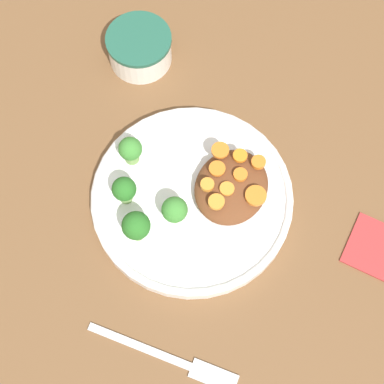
{
  "coord_description": "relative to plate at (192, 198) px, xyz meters",
  "views": [
    {
      "loc": [
        -0.14,
        0.29,
        0.82
      ],
      "look_at": [
        0.0,
        0.0,
        0.03
      ],
      "focal_mm": 60.0,
      "sensor_mm": 36.0,
      "label": 1
    }
  ],
  "objects": [
    {
      "name": "ground_plane",
      "position": [
        0.0,
        0.0,
        -0.01
      ],
      "size": [
        4.0,
        4.0,
        0.0
      ],
      "primitive_type": "plane",
      "color": "brown"
    },
    {
      "name": "plate",
      "position": [
        0.0,
        0.0,
        0.0
      ],
      "size": [
        0.27,
        0.27,
        0.02
      ],
      "color": "white",
      "rests_on": "ground_plane"
    },
    {
      "name": "dip_bowl",
      "position": [
        0.17,
        -0.18,
        0.02
      ],
      "size": [
        0.1,
        0.1,
        0.05
      ],
      "color": "white",
      "rests_on": "ground_plane"
    },
    {
      "name": "stew_mound",
      "position": [
        -0.04,
        -0.03,
        0.02
      ],
      "size": [
        0.1,
        0.11,
        0.03
      ],
      "primitive_type": "ellipsoid",
      "color": "brown",
      "rests_on": "plate"
    },
    {
      "name": "broccoli_floret_0",
      "position": [
        0.08,
        0.04,
        0.04
      ],
      "size": [
        0.03,
        0.03,
        0.05
      ],
      "color": "#7FA85B",
      "rests_on": "plate"
    },
    {
      "name": "broccoli_floret_1",
      "position": [
        0.01,
        0.04,
        0.04
      ],
      "size": [
        0.03,
        0.03,
        0.05
      ],
      "color": "#759E51",
      "rests_on": "plate"
    },
    {
      "name": "broccoli_floret_2",
      "position": [
        0.1,
        -0.02,
        0.03
      ],
      "size": [
        0.03,
        0.03,
        0.05
      ],
      "color": "#759E51",
      "rests_on": "plate"
    },
    {
      "name": "broccoli_floret_3",
      "position": [
        0.04,
        0.08,
        0.04
      ],
      "size": [
        0.04,
        0.04,
        0.05
      ],
      "color": "#759E51",
      "rests_on": "plate"
    },
    {
      "name": "carrot_slice_0",
      "position": [
        -0.06,
        -0.07,
        0.04
      ],
      "size": [
        0.02,
        0.02,
        0.01
      ],
      "primitive_type": "cylinder",
      "color": "orange",
      "rests_on": "stew_mound"
    },
    {
      "name": "carrot_slice_1",
      "position": [
        -0.08,
        -0.02,
        0.04
      ],
      "size": [
        0.03,
        0.03,
        0.01
      ],
      "primitive_type": "cylinder",
      "color": "orange",
      "rests_on": "stew_mound"
    },
    {
      "name": "carrot_slice_2",
      "position": [
        -0.04,
        0.01,
        0.04
      ],
      "size": [
        0.02,
        0.02,
        0.01
      ],
      "primitive_type": "cylinder",
      "color": "orange",
      "rests_on": "stew_mound"
    },
    {
      "name": "carrot_slice_3",
      "position": [
        -0.04,
        -0.07,
        0.04
      ],
      "size": [
        0.02,
        0.02,
        0.0
      ],
      "primitive_type": "cylinder",
      "color": "orange",
      "rests_on": "stew_mound"
    },
    {
      "name": "carrot_slice_4",
      "position": [
        -0.02,
        -0.04,
        0.04
      ],
      "size": [
        0.02,
        0.02,
        0.0
      ],
      "primitive_type": "cylinder",
      "color": "orange",
      "rests_on": "stew_mound"
    },
    {
      "name": "carrot_slice_5",
      "position": [
        -0.05,
        -0.04,
        0.04
      ],
      "size": [
        0.02,
        0.02,
        0.01
      ],
      "primitive_type": "cylinder",
      "color": "orange",
      "rests_on": "stew_mound"
    },
    {
      "name": "carrot_slice_6",
      "position": [
        -0.01,
        -0.06,
        0.04
      ],
      "size": [
        0.02,
        0.02,
        0.0
      ],
      "primitive_type": "cylinder",
      "color": "orange",
      "rests_on": "stew_mound"
    },
    {
      "name": "carrot_slice_7",
      "position": [
        -0.04,
        -0.02,
        0.04
      ],
      "size": [
        0.02,
        0.02,
        0.0
      ],
      "primitive_type": "cylinder",
      "color": "orange",
      "rests_on": "stew_mound"
    },
    {
      "name": "carrot_slice_8",
      "position": [
        -0.02,
        -0.01,
        0.04
      ],
      "size": [
        0.02,
        0.02,
        0.01
      ],
      "primitive_type": "cylinder",
      "color": "orange",
      "rests_on": "stew_mound"
    },
    {
      "name": "fork",
      "position": [
        -0.07,
        0.2,
        -0.01
      ],
      "size": [
        0.2,
        0.03,
        0.01
      ],
      "rotation": [
        0.0,
        0.0,
        9.49
      ],
      "color": "silver",
      "rests_on": "ground_plane"
    }
  ]
}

